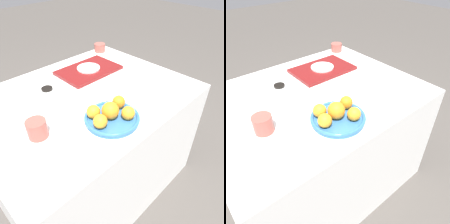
% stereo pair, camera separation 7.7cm
% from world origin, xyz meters
% --- Properties ---
extents(ground_plane, '(12.00, 12.00, 0.00)m').
position_xyz_m(ground_plane, '(0.00, 0.00, 0.00)').
color(ground_plane, '#4C4742').
extents(table, '(1.18, 0.90, 0.73)m').
position_xyz_m(table, '(0.00, 0.00, 0.36)').
color(table, white).
rests_on(table, ground_plane).
extents(fruit_platter, '(0.26, 0.26, 0.03)m').
position_xyz_m(fruit_platter, '(-0.05, -0.27, 0.74)').
color(fruit_platter, '#336BAD').
rests_on(fruit_platter, table).
extents(orange_0, '(0.06, 0.06, 0.06)m').
position_xyz_m(orange_0, '(-0.14, -0.28, 0.78)').
color(orange_0, orange).
rests_on(orange_0, fruit_platter).
extents(orange_1, '(0.08, 0.08, 0.08)m').
position_xyz_m(orange_1, '(-0.06, -0.27, 0.79)').
color(orange_1, orange).
rests_on(orange_1, fruit_platter).
extents(orange_2, '(0.06, 0.06, 0.06)m').
position_xyz_m(orange_2, '(0.03, -0.24, 0.78)').
color(orange_2, orange).
rests_on(orange_2, fruit_platter).
extents(orange_3, '(0.06, 0.06, 0.06)m').
position_xyz_m(orange_3, '(-0.01, -0.33, 0.78)').
color(orange_3, orange).
rests_on(orange_3, fruit_platter).
extents(orange_4, '(0.06, 0.06, 0.06)m').
position_xyz_m(orange_4, '(-0.11, -0.21, 0.78)').
color(orange_4, orange).
rests_on(orange_4, fruit_platter).
extents(water_glass, '(0.08, 0.08, 0.11)m').
position_xyz_m(water_glass, '(0.15, -0.14, 0.78)').
color(water_glass, silver).
rests_on(water_glass, table).
extents(serving_tray, '(0.38, 0.26, 0.02)m').
position_xyz_m(serving_tray, '(0.20, 0.19, 0.74)').
color(serving_tray, maroon).
rests_on(serving_tray, table).
extents(side_plate, '(0.15, 0.15, 0.01)m').
position_xyz_m(side_plate, '(0.20, 0.19, 0.75)').
color(side_plate, silver).
rests_on(side_plate, serving_tray).
extents(cup_0, '(0.08, 0.08, 0.06)m').
position_xyz_m(cup_0, '(0.48, 0.39, 0.76)').
color(cup_0, '#9E4C42').
rests_on(cup_0, table).
extents(cup_2, '(0.09, 0.09, 0.08)m').
position_xyz_m(cup_2, '(-0.35, -0.12, 0.77)').
color(cup_2, '#9E4C42').
rests_on(cup_2, table).
extents(napkin, '(0.12, 0.11, 0.01)m').
position_xyz_m(napkin, '(0.36, -0.32, 0.73)').
color(napkin, white).
rests_on(napkin, table).
extents(soy_dish, '(0.06, 0.06, 0.01)m').
position_xyz_m(soy_dish, '(-0.12, 0.19, 0.73)').
color(soy_dish, black).
rests_on(soy_dish, table).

